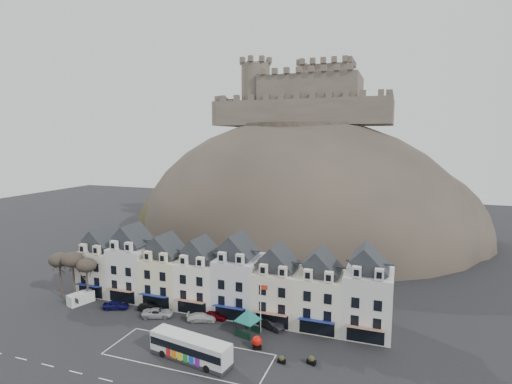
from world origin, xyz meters
TOP-DOWN VIEW (x-y plane):
  - ground at (0.00, 0.00)m, footprint 300.00×300.00m
  - coach_bay_markings at (2.00, 1.25)m, footprint 22.00×7.50m
  - townhouse_terrace at (0.15, 15.97)m, footprint 54.40×9.35m
  - castle_hill at (1.25, 68.95)m, footprint 100.00×76.00m
  - castle at (0.51, 75.93)m, footprint 50.20×22.20m
  - tree_left_far at (-29.00, 10.50)m, footprint 3.61×3.61m
  - tree_left_mid at (-26.00, 10.50)m, footprint 3.78×3.78m
  - tree_left_near at (-23.00, 10.50)m, footprint 3.43×3.43m
  - bus at (2.94, 0.14)m, footprint 11.69×4.47m
  - bus_shelter at (7.50, 8.89)m, footprint 5.92×5.92m
  - red_buoy at (10.00, 5.82)m, footprint 1.57×1.57m
  - flagpole at (9.17, 10.00)m, footprint 1.11×0.12m
  - white_van at (-23.69, 9.50)m, footprint 3.06×4.58m
  - planter_west at (14.18, 3.50)m, footprint 1.05×0.69m
  - planter_east at (17.81, 4.50)m, footprint 1.26×0.88m
  - car_navy at (-16.44, 9.65)m, footprint 4.51×3.10m
  - car_black at (-10.80, 11.09)m, footprint 4.00×2.34m
  - car_silver at (-8.20, 9.50)m, footprint 5.27×3.86m
  - car_white at (-0.88, 10.50)m, footprint 4.87×3.22m
  - car_maroon at (0.80, 11.92)m, footprint 4.05×1.72m
  - car_charcoal at (10.00, 12.00)m, footprint 4.76×3.29m

SIDE VIEW (x-z plane):
  - ground at x=0.00m, z-range 0.00..0.00m
  - coach_bay_markings at x=2.00m, z-range -0.01..0.01m
  - castle_hill at x=1.25m, z-range -33.89..34.11m
  - planter_west at x=14.18m, z-range -0.02..0.97m
  - planter_east at x=17.81m, z-range -0.02..1.12m
  - car_black at x=-10.80m, z-range 0.00..1.25m
  - car_white at x=-0.88m, z-range 0.00..1.31m
  - car_silver at x=-8.20m, z-range 0.00..1.35m
  - car_maroon at x=0.80m, z-range 0.00..1.36m
  - car_navy at x=-16.44m, z-range 0.00..1.43m
  - car_charcoal at x=10.00m, z-range 0.00..1.49m
  - red_buoy at x=10.00m, z-range 0.02..1.78m
  - white_van at x=-23.69m, z-range 0.00..1.93m
  - bus at x=2.94m, z-range 0.17..3.39m
  - bus_shelter at x=7.50m, z-range 1.08..4.97m
  - flagpole at x=9.17m, z-range 0.54..8.18m
  - townhouse_terrace at x=0.15m, z-range -0.60..11.20m
  - tree_left_near at x=-23.00m, z-range 2.64..10.47m
  - tree_left_far at x=-29.00m, z-range 2.78..11.02m
  - tree_left_mid at x=-26.00m, z-range 2.92..11.56m
  - castle at x=0.51m, z-range 29.19..51.19m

